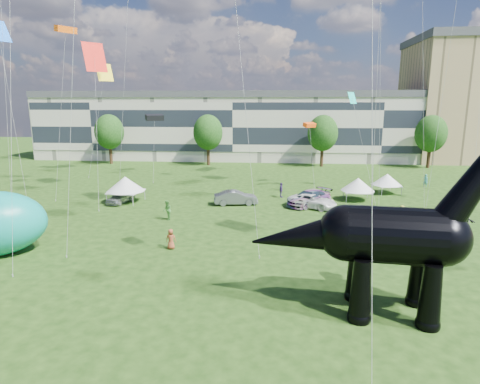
{
  "coord_description": "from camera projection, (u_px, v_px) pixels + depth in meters",
  "views": [
    {
      "loc": [
        -0.21,
        -17.52,
        10.6
      ],
      "look_at": [
        -2.42,
        8.0,
        5.0
      ],
      "focal_mm": 30.0,
      "sensor_mm": 36.0,
      "label": 1
    }
  ],
  "objects": [
    {
      "name": "ground",
      "position": [
        276.0,
        329.0,
        19.3
      ],
      "size": [
        220.0,
        220.0,
        0.0
      ],
      "primitive_type": "plane",
      "color": "#16330C",
      "rests_on": "ground"
    },
    {
      "name": "terrace_row",
      "position": [
        235.0,
        128.0,
        79.04
      ],
      "size": [
        78.0,
        11.0,
        12.0
      ],
      "primitive_type": "cube",
      "color": "beige",
      "rests_on": "ground"
    },
    {
      "name": "tree_far_left",
      "position": [
        109.0,
        129.0,
        72.07
      ],
      "size": [
        5.2,
        5.2,
        9.44
      ],
      "color": "#382314",
      "rests_on": "ground"
    },
    {
      "name": "tree_mid_left",
      "position": [
        208.0,
        130.0,
        70.55
      ],
      "size": [
        5.2,
        5.2,
        9.44
      ],
      "color": "#382314",
      "rests_on": "ground"
    },
    {
      "name": "tree_mid_right",
      "position": [
        323.0,
        130.0,
        68.86
      ],
      "size": [
        5.2,
        5.2,
        9.44
      ],
      "color": "#382314",
      "rests_on": "ground"
    },
    {
      "name": "tree_far_right",
      "position": [
        431.0,
        131.0,
        67.34
      ],
      "size": [
        5.2,
        5.2,
        9.44
      ],
      "color": "#382314",
      "rests_on": "ground"
    },
    {
      "name": "dinosaur_sculpture",
      "position": [
        383.0,
        238.0,
        20.18
      ],
      "size": [
        13.04,
        3.92,
        10.62
      ],
      "rotation": [
        0.0,
        0.0,
        -0.11
      ],
      "color": "black",
      "rests_on": "ground"
    },
    {
      "name": "car_silver",
      "position": [
        120.0,
        197.0,
        43.98
      ],
      "size": [
        2.32,
        4.13,
        1.33
      ],
      "primitive_type": "imported",
      "rotation": [
        0.0,
        0.0,
        -0.2
      ],
      "color": "#B4B5B9",
      "rests_on": "ground"
    },
    {
      "name": "car_grey",
      "position": [
        236.0,
        198.0,
        43.22
      ],
      "size": [
        4.89,
        2.4,
        1.54
      ],
      "primitive_type": "imported",
      "rotation": [
        0.0,
        0.0,
        1.74
      ],
      "color": "slate",
      "rests_on": "ground"
    },
    {
      "name": "car_white",
      "position": [
        312.0,
        201.0,
        41.99
      ],
      "size": [
        5.62,
        4.51,
        1.42
      ],
      "primitive_type": "imported",
      "rotation": [
        0.0,
        0.0,
        1.07
      ],
      "color": "white",
      "rests_on": "ground"
    },
    {
      "name": "car_dark",
      "position": [
        309.0,
        198.0,
        42.84
      ],
      "size": [
        5.59,
        5.68,
        1.64
      ],
      "primitive_type": "imported",
      "rotation": [
        0.0,
        0.0,
        -0.77
      ],
      "color": "#595960",
      "rests_on": "ground"
    },
    {
      "name": "gazebo_near",
      "position": [
        358.0,
        185.0,
        45.02
      ],
      "size": [
        3.85,
        3.85,
        2.57
      ],
      "rotation": [
        0.0,
        0.0,
        -0.05
      ],
      "color": "silver",
      "rests_on": "ground"
    },
    {
      "name": "gazebo_far",
      "position": [
        387.0,
        180.0,
        48.6
      ],
      "size": [
        4.21,
        4.21,
        2.41
      ],
      "rotation": [
        0.0,
        0.0,
        0.25
      ],
      "color": "white",
      "rests_on": "ground"
    },
    {
      "name": "gazebo_left",
      "position": [
        125.0,
        184.0,
        44.11
      ],
      "size": [
        4.51,
        4.51,
        2.88
      ],
      "rotation": [
        0.0,
        0.0,
        -0.1
      ],
      "color": "silver",
      "rests_on": "ground"
    },
    {
      "name": "visitors",
      "position": [
        251.0,
        212.0,
        37.3
      ],
      "size": [
        51.84,
        27.58,
        1.9
      ],
      "color": "#255A8A",
      "rests_on": "ground"
    }
  ]
}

